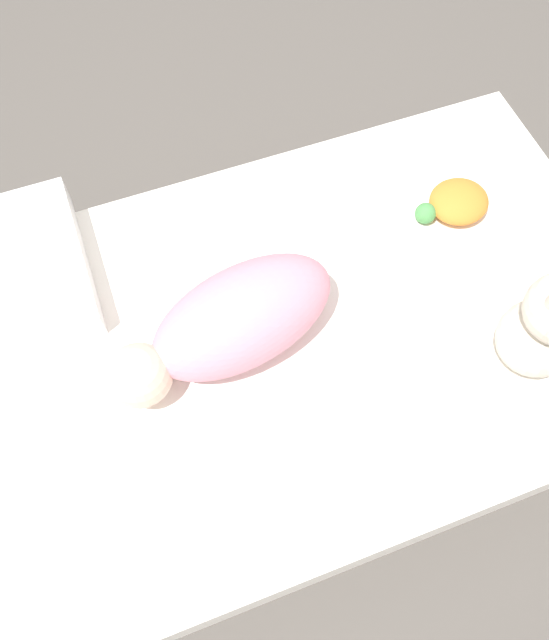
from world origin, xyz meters
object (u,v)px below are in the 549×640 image
object	(u,v)px
pillow	(14,273)
bunny_plush	(548,326)
swaddled_baby	(230,323)
turtle_plush	(456,203)

from	to	relation	value
pillow	bunny_plush	size ratio (longest dim) A/B	1.07
swaddled_baby	turtle_plush	size ratio (longest dim) A/B	2.86
swaddled_baby	bunny_plush	xyz separation A→B (m)	(-0.54, 0.23, 0.05)
turtle_plush	pillow	bearing A→B (deg)	-8.93
swaddled_baby	bunny_plush	bearing A→B (deg)	144.98
pillow	turtle_plush	xyz separation A→B (m)	(-0.96, 0.15, -0.01)
pillow	swaddled_baby	bearing A→B (deg)	143.14
bunny_plush	turtle_plush	bearing A→B (deg)	-95.11
bunny_plush	turtle_plush	distance (m)	0.38
bunny_plush	pillow	bearing A→B (deg)	-29.26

